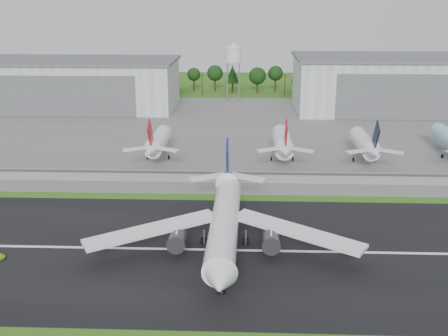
{
  "coord_description": "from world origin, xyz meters",
  "views": [
    {
      "loc": [
        1.83,
        -97.87,
        51.28
      ],
      "look_at": [
        -3.78,
        40.0,
        9.0
      ],
      "focal_mm": 45.0,
      "sensor_mm": 36.0,
      "label": 1
    }
  ],
  "objects_px": {
    "main_airliner": "(224,230)",
    "parked_jet_red_a": "(157,143)",
    "parked_jet_red_b": "(283,143)",
    "parked_jet_navy": "(366,145)"
  },
  "relations": [
    {
      "from": "parked_jet_red_a",
      "to": "parked_jet_red_b",
      "type": "distance_m",
      "value": 40.59
    },
    {
      "from": "parked_jet_red_b",
      "to": "main_airliner",
      "type": "bearing_deg",
      "value": -103.48
    },
    {
      "from": "parked_jet_red_a",
      "to": "parked_jet_navy",
      "type": "xyz_separation_m",
      "value": [
        67.11,
        0.01,
        0.06
      ]
    },
    {
      "from": "main_airliner",
      "to": "parked_jet_navy",
      "type": "xyz_separation_m",
      "value": [
        42.59,
        66.99,
        1.21
      ]
    },
    {
      "from": "parked_jet_red_a",
      "to": "parked_jet_navy",
      "type": "relative_size",
      "value": 1.0
    },
    {
      "from": "parked_jet_red_b",
      "to": "parked_jet_navy",
      "type": "distance_m",
      "value": 26.53
    },
    {
      "from": "main_airliner",
      "to": "parked_jet_red_a",
      "type": "bearing_deg",
      "value": -69.28
    },
    {
      "from": "main_airliner",
      "to": "parked_jet_red_a",
      "type": "xyz_separation_m",
      "value": [
        -24.52,
        66.98,
        1.14
      ]
    },
    {
      "from": "parked_jet_navy",
      "to": "main_airliner",
      "type": "bearing_deg",
      "value": -122.45
    },
    {
      "from": "parked_jet_navy",
      "to": "parked_jet_red_a",
      "type": "bearing_deg",
      "value": -179.99
    }
  ]
}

